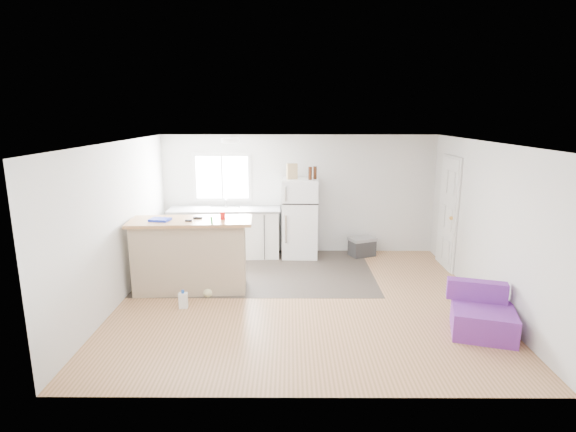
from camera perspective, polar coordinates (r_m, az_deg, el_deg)
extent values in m
cube|color=olive|center=(7.09, 1.73, -10.46)|extent=(5.50, 5.00, 0.01)
cube|color=white|center=(6.52, 1.87, 9.34)|extent=(5.50, 5.00, 0.01)
cube|color=silver|center=(9.15, 1.38, 2.76)|extent=(5.50, 0.01, 2.40)
cube|color=silver|center=(4.32, 2.69, -8.85)|extent=(5.50, 0.01, 2.40)
cube|color=silver|center=(7.18, -20.73, -0.87)|extent=(0.01, 5.00, 2.40)
cube|color=silver|center=(7.32, 23.87, -0.89)|extent=(0.01, 5.00, 2.40)
cube|color=#2F2923|center=(8.26, -3.56, -6.97)|extent=(4.05, 2.50, 0.00)
cube|color=white|center=(9.19, -8.35, 4.88)|extent=(1.18, 0.04, 0.98)
cube|color=white|center=(9.17, -8.37, 4.87)|extent=(1.05, 0.01, 0.85)
cube|color=white|center=(9.16, -8.37, 4.86)|extent=(0.03, 0.02, 0.85)
cube|color=white|center=(8.75, 19.61, 0.32)|extent=(0.05, 0.82, 2.03)
cube|color=white|center=(8.75, 19.68, 0.35)|extent=(0.03, 0.92, 2.10)
sphere|color=gold|center=(8.44, 20.02, -0.25)|extent=(0.07, 0.07, 0.07)
cylinder|color=white|center=(7.79, -7.37, 9.51)|extent=(0.30, 0.30, 0.07)
cube|color=white|center=(9.07, -7.95, -2.19)|extent=(2.15, 0.72, 0.94)
cube|color=gray|center=(8.96, -8.04, 0.84)|extent=(2.22, 0.76, 0.04)
cube|color=silver|center=(8.92, -8.07, 0.79)|extent=(0.60, 0.47, 0.06)
cube|color=tan|center=(7.39, -12.26, -5.09)|extent=(1.78, 0.72, 1.12)
cube|color=tan|center=(7.22, -12.22, -0.65)|extent=(1.95, 0.85, 0.05)
cube|color=white|center=(8.90, 1.53, -0.27)|extent=(0.71, 0.66, 1.57)
cube|color=black|center=(8.51, 1.59, 1.50)|extent=(0.69, 0.03, 0.02)
cube|color=silver|center=(8.46, -0.27, 2.84)|extent=(0.03, 0.02, 0.28)
cube|color=silver|center=(8.61, -0.27, -1.68)|extent=(0.03, 0.02, 0.55)
cube|color=#2E2E31|center=(9.19, 9.38, -4.04)|extent=(0.56, 0.48, 0.32)
cube|color=gray|center=(9.14, 9.42, -2.89)|extent=(0.59, 0.51, 0.06)
cube|color=purple|center=(6.48, 23.51, -12.13)|extent=(0.93, 0.90, 0.36)
cube|color=purple|center=(6.59, 22.84, -8.71)|extent=(0.78, 0.39, 0.27)
cube|color=white|center=(6.90, -13.16, -10.40)|extent=(0.13, 0.10, 0.23)
cylinder|color=#1846A8|center=(6.84, -13.22, -9.33)|extent=(0.05, 0.05, 0.04)
cylinder|color=green|center=(7.13, -9.18, -4.71)|extent=(0.07, 0.34, 1.25)
sphere|color=beige|center=(7.24, -10.14, -9.58)|extent=(0.14, 0.14, 0.14)
cylinder|color=red|center=(7.14, -8.30, 0.06)|extent=(0.10, 0.10, 0.12)
cube|color=#152AC7|center=(7.25, -15.94, -0.45)|extent=(0.34, 0.27, 0.04)
cube|color=black|center=(7.26, -11.37, -0.22)|extent=(0.14, 0.05, 0.03)
cube|color=black|center=(7.10, -12.53, -0.58)|extent=(0.11, 0.06, 0.03)
cube|color=tan|center=(8.72, 0.52, 5.69)|extent=(0.22, 0.14, 0.30)
cylinder|color=#37180A|center=(8.63, 2.83, 5.44)|extent=(0.07, 0.07, 0.25)
cylinder|color=#37180A|center=(8.72, 3.45, 5.50)|extent=(0.07, 0.07, 0.25)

